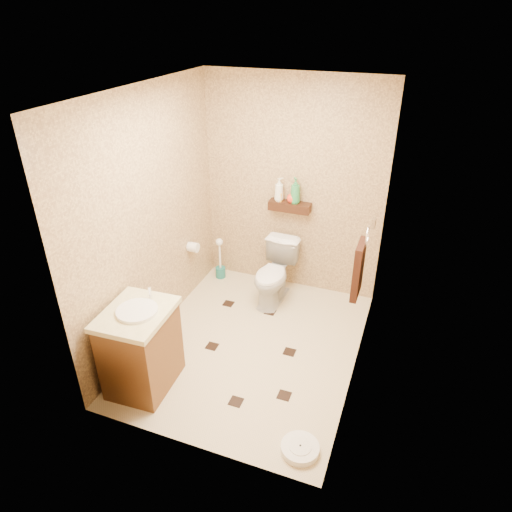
% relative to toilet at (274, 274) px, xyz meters
% --- Properties ---
extents(ground, '(2.50, 2.50, 0.00)m').
position_rel_toilet_xyz_m(ground, '(0.05, -0.83, -0.34)').
color(ground, beige).
rests_on(ground, ground).
extents(wall_back, '(2.00, 0.04, 2.40)m').
position_rel_toilet_xyz_m(wall_back, '(0.05, 0.42, 0.86)').
color(wall_back, tan).
rests_on(wall_back, ground).
extents(wall_front, '(2.00, 0.04, 2.40)m').
position_rel_toilet_xyz_m(wall_front, '(0.05, -2.08, 0.86)').
color(wall_front, tan).
rests_on(wall_front, ground).
extents(wall_left, '(0.04, 2.50, 2.40)m').
position_rel_toilet_xyz_m(wall_left, '(-0.95, -0.83, 0.86)').
color(wall_left, tan).
rests_on(wall_left, ground).
extents(wall_right, '(0.04, 2.50, 2.40)m').
position_rel_toilet_xyz_m(wall_right, '(1.05, -0.83, 0.86)').
color(wall_right, tan).
rests_on(wall_right, ground).
extents(ceiling, '(2.00, 2.50, 0.02)m').
position_rel_toilet_xyz_m(ceiling, '(0.05, -0.83, 2.06)').
color(ceiling, white).
rests_on(ceiling, wall_back).
extents(wall_shelf, '(0.46, 0.14, 0.10)m').
position_rel_toilet_xyz_m(wall_shelf, '(0.05, 0.34, 0.68)').
color(wall_shelf, '#361C0E').
rests_on(wall_shelf, wall_back).
extents(floor_accents, '(1.11, 1.43, 0.01)m').
position_rel_toilet_xyz_m(floor_accents, '(0.08, -0.87, -0.34)').
color(floor_accents, black).
rests_on(floor_accents, ground).
extents(toilet, '(0.41, 0.68, 0.68)m').
position_rel_toilet_xyz_m(toilet, '(0.00, 0.00, 0.00)').
color(toilet, white).
rests_on(toilet, ground).
extents(vanity, '(0.55, 0.66, 0.89)m').
position_rel_toilet_xyz_m(vanity, '(-0.65, -1.63, 0.06)').
color(vanity, brown).
rests_on(vanity, ground).
extents(bathroom_scale, '(0.34, 0.34, 0.06)m').
position_rel_toilet_xyz_m(bathroom_scale, '(0.83, -1.84, -0.31)').
color(bathroom_scale, white).
rests_on(bathroom_scale, ground).
extents(toilet_brush, '(0.12, 0.12, 0.53)m').
position_rel_toilet_xyz_m(toilet_brush, '(-0.77, 0.24, -0.16)').
color(toilet_brush, '#1B6E69').
rests_on(toilet_brush, ground).
extents(towel_ring, '(0.12, 0.30, 0.76)m').
position_rel_toilet_xyz_m(towel_ring, '(0.96, -0.58, 0.60)').
color(towel_ring, silver).
rests_on(towel_ring, wall_right).
extents(toilet_paper, '(0.12, 0.11, 0.12)m').
position_rel_toilet_xyz_m(toilet_paper, '(-0.89, -0.18, 0.26)').
color(toilet_paper, white).
rests_on(toilet_paper, wall_left).
extents(bottle_a, '(0.14, 0.14, 0.26)m').
position_rel_toilet_xyz_m(bottle_a, '(-0.08, 0.34, 0.86)').
color(bottle_a, white).
rests_on(bottle_a, wall_shelf).
extents(bottle_b, '(0.07, 0.07, 0.15)m').
position_rel_toilet_xyz_m(bottle_b, '(-0.07, 0.34, 0.80)').
color(bottle_b, yellow).
rests_on(bottle_b, wall_shelf).
extents(bottle_c, '(0.15, 0.15, 0.14)m').
position_rel_toilet_xyz_m(bottle_c, '(0.07, 0.34, 0.80)').
color(bottle_c, '#F9381D').
rests_on(bottle_c, wall_shelf).
extents(bottle_d, '(0.15, 0.15, 0.28)m').
position_rel_toilet_xyz_m(bottle_d, '(0.11, 0.34, 0.87)').
color(bottle_d, '#2C8648').
rests_on(bottle_d, wall_shelf).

